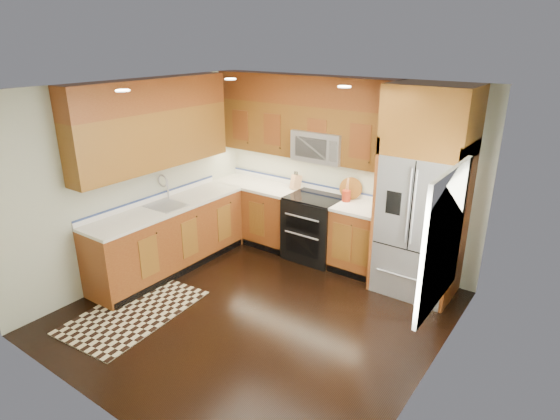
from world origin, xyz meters
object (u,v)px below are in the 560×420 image
Objects in this scene: refrigerator at (423,194)px; knife_block at (296,182)px; range at (314,228)px; utensil_crock at (346,193)px; rug at (134,312)px.

knife_block is (-1.99, 0.21, -0.25)m from refrigerator.
range is 0.75m from knife_block.
refrigerator is 1.15m from utensil_crock.
refrigerator is 9.61× the size of knife_block.
refrigerator reaches higher than knife_block.
refrigerator is at bearing -5.98° from knife_block.
knife_block is 0.81× the size of utensil_crock.
refrigerator is 3.75m from rug.
rug is at bearing -100.75° from knife_block.
utensil_crock is (0.44, 0.11, 0.59)m from range.
refrigerator is at bearing -1.40° from range.
utensil_crock is at bearing 57.25° from rug.
utensil_crock reaches higher than range.
refrigerator is 2.02m from knife_block.
refrigerator reaches higher than utensil_crock.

